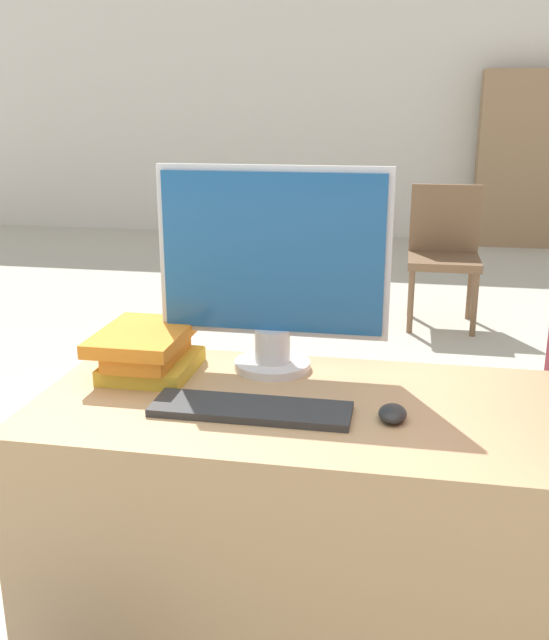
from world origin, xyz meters
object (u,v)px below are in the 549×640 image
object	(u,v)px
monitor	(273,268)
mouse	(393,413)
far_chair	(444,248)
book_stack	(147,351)
keyboard	(251,409)

from	to	relation	value
monitor	mouse	bearing A→B (deg)	-40.08
mouse	far_chair	bearing A→B (deg)	85.72
book_stack	monitor	bearing A→B (deg)	15.87
monitor	keyboard	size ratio (longest dim) A/B	1.31
monitor	keyboard	bearing A→B (deg)	-88.90
keyboard	mouse	distance (m)	0.29
keyboard	mouse	size ratio (longest dim) A/B	4.98
monitor	book_stack	xyz separation A→B (m)	(-0.28, -0.08, -0.19)
mouse	book_stack	xyz separation A→B (m)	(-0.57, 0.16, 0.04)
book_stack	far_chair	size ratio (longest dim) A/B	0.31
far_chair	monitor	bearing A→B (deg)	-69.06
far_chair	book_stack	bearing A→B (deg)	-73.83
book_stack	far_chair	distance (m)	3.21
mouse	far_chair	world-z (taller)	far_chair
mouse	book_stack	bearing A→B (deg)	164.05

